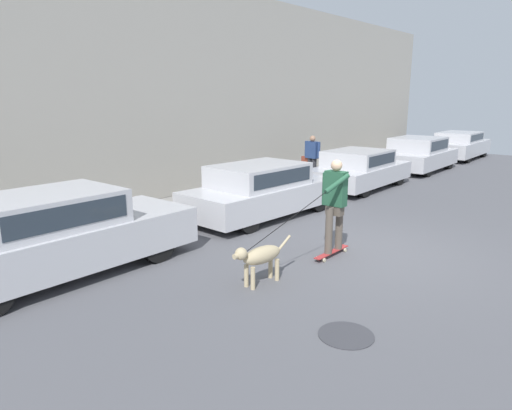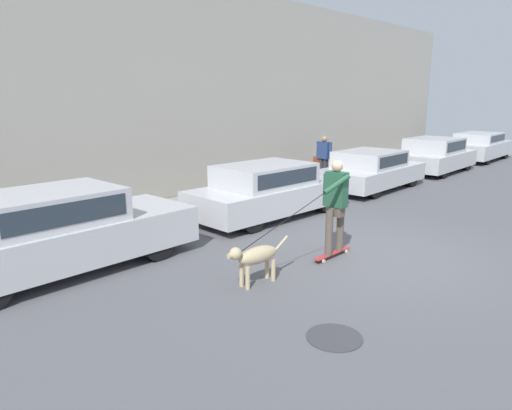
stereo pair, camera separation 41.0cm
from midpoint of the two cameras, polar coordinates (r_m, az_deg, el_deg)
ground_plane at (r=8.71m, az=12.59°, el=-5.86°), size 36.00×36.00×0.00m
back_wall at (r=12.63m, az=-13.91°, el=13.53°), size 32.00×0.30×5.89m
sidewalk_curb at (r=12.02m, az=-9.96°, el=-0.18°), size 30.00×1.99×0.11m
parked_car_0 at (r=8.02m, az=-25.02°, el=-3.53°), size 4.48×1.77×1.38m
parked_car_1 at (r=10.96m, az=-0.32°, el=1.78°), size 4.17×1.78×1.28m
parked_car_2 at (r=14.79m, az=12.00°, el=4.35°), size 4.03×1.90×1.21m
parked_car_3 at (r=18.97m, az=19.05°, el=5.98°), size 3.98×1.95×1.31m
parked_car_4 at (r=23.51m, az=23.63°, el=6.84°), size 4.34×1.86×1.25m
dog at (r=6.98m, az=-1.19°, el=-6.48°), size 1.20×0.34×0.68m
skateboarder at (r=8.17m, az=8.39°, el=0.37°), size 2.72×0.55×1.75m
pedestrian_with_bag at (r=15.28m, az=6.22°, el=6.08°), size 0.28×0.77×1.49m
manhole_cover at (r=5.80m, az=9.14°, el=-15.79°), size 0.68×0.68×0.01m
fire_hydrant at (r=21.62m, az=19.65°, el=6.04°), size 0.18×0.18×0.72m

